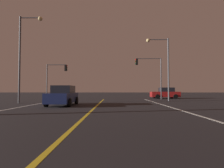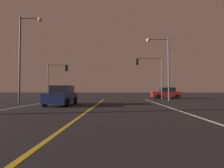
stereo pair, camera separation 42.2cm
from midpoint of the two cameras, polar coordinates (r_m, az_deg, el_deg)
name	(u,v)px [view 1 (the left image)]	position (r m, az deg, el deg)	size (l,w,h in m)	color
lane_edge_right	(204,117)	(9.76, 26.14, -9.46)	(0.16, 32.91, 0.01)	silver
lane_center_divider	(85,117)	(8.98, -10.06, -10.31)	(0.16, 32.91, 0.01)	gold
car_oncoming	(63,96)	(16.01, -16.10, -3.63)	(2.02, 4.30, 1.70)	black
car_crossing_side	(165,93)	(28.80, 16.20, -2.84)	(4.30, 2.02, 1.70)	black
traffic_light_near_right	(149,69)	(26.33, 11.23, 4.82)	(3.80, 0.36, 5.91)	#4C4C51
traffic_light_near_left	(57,73)	(27.13, -17.52, 3.30)	(3.05, 0.36, 5.02)	#4C4C51
street_lamp_left_mid	(25,48)	(20.35, -26.60, 10.14)	(2.33, 0.44, 8.76)	#4C4C51
street_lamp_right_far	(163,60)	(22.50, 15.37, 7.26)	(2.74, 0.44, 7.57)	#4C4C51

